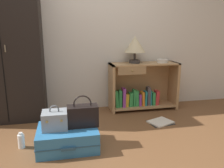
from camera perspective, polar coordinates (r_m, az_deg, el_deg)
The scene contains 11 objects.
ground_plane at distance 2.52m, azimuth -1.42°, elevation -16.70°, with size 9.00×9.00×0.00m, color brown.
back_wall at distance 3.66m, azimuth -5.93°, elevation 13.98°, with size 6.40×0.10×2.60m, color silver.
wardrobe at distance 3.44m, azimuth -24.95°, elevation 8.29°, with size 0.96×0.47×2.05m.
bookshelf at distance 3.71m, azimuth 7.21°, elevation -0.94°, with size 1.08×0.37×0.75m.
table_lamp at distance 3.59m, azimuth 5.71°, elevation 9.56°, with size 0.33×0.33×0.41m.
bowl at distance 3.74m, azimuth 12.35°, elevation 5.60°, with size 0.17×0.17×0.05m, color silver.
suitcase_large at distance 2.61m, azimuth -10.90°, elevation -12.88°, with size 0.65×0.52×0.23m.
train_case at distance 2.55m, azimuth -13.99°, elevation -8.61°, with size 0.26×0.24×0.26m.
handbag at distance 2.54m, azimuth -7.27°, elevation -7.72°, with size 0.33×0.16×0.35m.
bottle at distance 2.76m, azimuth -21.58°, elevation -12.97°, with size 0.07×0.07×0.18m.
open_book_on_floor at distance 3.30m, azimuth 11.93°, elevation -9.23°, with size 0.38×0.35×0.02m.
Camera 1 is at (-0.39, -2.14, 1.27)m, focal length 36.87 mm.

